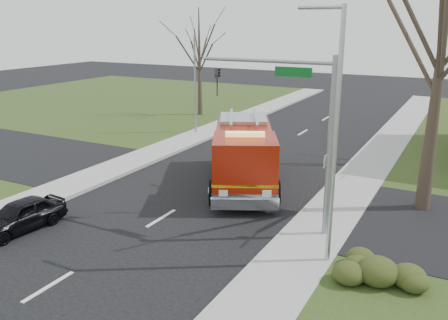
% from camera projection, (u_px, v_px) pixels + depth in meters
% --- Properties ---
extents(ground, '(120.00, 120.00, 0.00)m').
position_uv_depth(ground, '(161.00, 218.00, 19.75)').
color(ground, black).
rests_on(ground, ground).
extents(sidewalk_right, '(2.40, 80.00, 0.15)m').
position_uv_depth(sidewalk_right, '(304.00, 249.00, 16.93)').
color(sidewalk_right, '#9F9F99').
rests_on(sidewalk_right, ground).
extents(sidewalk_left, '(2.40, 80.00, 0.15)m').
position_uv_depth(sidewalk_left, '(54.00, 193.00, 22.52)').
color(sidewalk_left, '#9F9F99').
rests_on(sidewalk_left, ground).
extents(hedge_corner, '(2.80, 2.00, 0.90)m').
position_uv_depth(hedge_corner, '(380.00, 267.00, 14.68)').
color(hedge_corner, '#2E3613').
rests_on(hedge_corner, lawn_right).
extents(bare_tree_near, '(6.00, 6.00, 12.00)m').
position_uv_depth(bare_tree_near, '(444.00, 34.00, 18.47)').
color(bare_tree_near, '#31271D').
rests_on(bare_tree_near, ground).
extents(bare_tree_left, '(4.50, 4.50, 9.00)m').
position_uv_depth(bare_tree_left, '(199.00, 50.00, 39.63)').
color(bare_tree_left, '#31271D').
rests_on(bare_tree_left, ground).
extents(traffic_signal_mast, '(5.29, 0.18, 6.80)m').
position_uv_depth(traffic_signal_mast, '(297.00, 112.00, 17.35)').
color(traffic_signal_mast, gray).
rests_on(traffic_signal_mast, ground).
extents(streetlight_pole, '(1.48, 0.16, 8.40)m').
position_uv_depth(streetlight_pole, '(334.00, 133.00, 14.83)').
color(streetlight_pole, '#B7BABF').
rests_on(streetlight_pole, ground).
extents(utility_pole_far, '(0.14, 0.14, 7.00)m').
position_uv_depth(utility_pole_far, '(195.00, 86.00, 33.69)').
color(utility_pole_far, gray).
rests_on(utility_pole_far, ground).
extents(fire_engine, '(6.19, 8.64, 3.33)m').
position_uv_depth(fire_engine, '(244.00, 156.00, 23.36)').
color(fire_engine, '#921606').
rests_on(fire_engine, ground).
extents(parked_car_maroon, '(1.82, 3.76, 1.24)m').
position_uv_depth(parked_car_maroon, '(20.00, 215.00, 18.51)').
color(parked_car_maroon, black).
rests_on(parked_car_maroon, ground).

